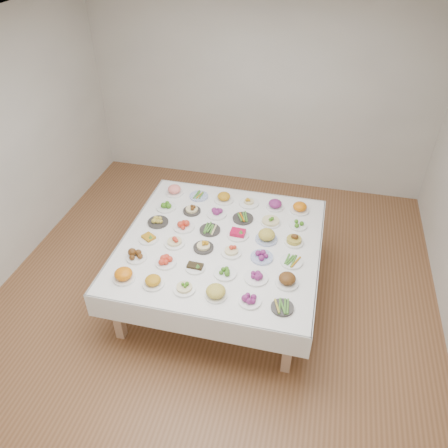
% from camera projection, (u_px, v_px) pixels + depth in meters
% --- Properties ---
extents(room_envelope, '(5.02, 5.02, 2.81)m').
position_uv_depth(room_envelope, '(216.00, 147.00, 4.05)').
color(room_envelope, brown).
rests_on(room_envelope, ground).
extents(display_table, '(2.10, 2.10, 0.75)m').
position_uv_depth(display_table, '(221.00, 247.00, 4.69)').
color(display_table, white).
rests_on(display_table, ground).
extents(dish_0, '(0.21, 0.21, 0.13)m').
position_uv_depth(dish_0, '(123.00, 274.00, 4.17)').
color(dish_0, white).
rests_on(dish_0, display_table).
extents(dish_1, '(0.21, 0.21, 0.11)m').
position_uv_depth(dish_1, '(153.00, 281.00, 4.12)').
color(dish_1, white).
rests_on(dish_1, display_table).
extents(dish_2, '(0.21, 0.21, 0.10)m').
position_uv_depth(dish_2, '(184.00, 287.00, 4.06)').
color(dish_2, white).
rests_on(dish_2, display_table).
extents(dish_3, '(0.21, 0.21, 0.12)m').
position_uv_depth(dish_3, '(216.00, 292.00, 3.99)').
color(dish_3, white).
rests_on(dish_3, display_table).
extents(dish_4, '(0.21, 0.21, 0.09)m').
position_uv_depth(dish_4, '(250.00, 299.00, 3.95)').
color(dish_4, white).
rests_on(dish_4, display_table).
extents(dish_5, '(0.20, 0.20, 0.05)m').
position_uv_depth(dish_5, '(282.00, 307.00, 3.89)').
color(dish_5, '#2E2C29').
rests_on(dish_5, display_table).
extents(dish_6, '(0.21, 0.21, 0.10)m').
position_uv_depth(dish_6, '(136.00, 255.00, 4.41)').
color(dish_6, white).
rests_on(dish_6, display_table).
extents(dish_7, '(0.21, 0.21, 0.10)m').
position_uv_depth(dish_7, '(166.00, 260.00, 4.35)').
color(dish_7, white).
rests_on(dish_7, display_table).
extents(dish_8, '(0.20, 0.20, 0.09)m').
position_uv_depth(dish_8, '(195.00, 266.00, 4.30)').
color(dish_8, white).
rests_on(dish_8, display_table).
extents(dish_9, '(0.22, 0.22, 0.09)m').
position_uv_depth(dish_9, '(225.00, 271.00, 4.24)').
color(dish_9, white).
rests_on(dish_9, display_table).
extents(dish_10, '(0.23, 0.23, 0.09)m').
position_uv_depth(dish_10, '(256.00, 276.00, 4.18)').
color(dish_10, white).
rests_on(dish_10, display_table).
extents(dish_11, '(0.22, 0.22, 0.12)m').
position_uv_depth(dish_11, '(287.00, 279.00, 4.12)').
color(dish_11, white).
rests_on(dish_11, display_table).
extents(dish_12, '(0.21, 0.21, 0.09)m').
position_uv_depth(dish_12, '(149.00, 237.00, 4.65)').
color(dish_12, white).
rests_on(dish_12, display_table).
extents(dish_13, '(0.25, 0.25, 0.13)m').
position_uv_depth(dish_13, '(174.00, 240.00, 4.58)').
color(dish_13, white).
rests_on(dish_13, display_table).
extents(dish_14, '(0.21, 0.21, 0.11)m').
position_uv_depth(dish_14, '(203.00, 245.00, 4.53)').
color(dish_14, '#2E2C29').
rests_on(dish_14, display_table).
extents(dish_15, '(0.21, 0.21, 0.11)m').
position_uv_depth(dish_15, '(231.00, 250.00, 4.47)').
color(dish_15, white).
rests_on(dish_15, display_table).
extents(dish_16, '(0.23, 0.23, 0.10)m').
position_uv_depth(dish_16, '(262.00, 255.00, 4.42)').
color(dish_16, '#4C66B2').
rests_on(dish_16, display_table).
extents(dish_17, '(0.23, 0.22, 0.05)m').
position_uv_depth(dish_17, '(291.00, 261.00, 4.37)').
color(dish_17, white).
rests_on(dish_17, display_table).
extents(dish_18, '(0.23, 0.23, 0.09)m').
position_uv_depth(dish_18, '(158.00, 220.00, 4.89)').
color(dish_18, '#2E2C29').
rests_on(dish_18, display_table).
extents(dish_19, '(0.23, 0.23, 0.10)m').
position_uv_depth(dish_19, '(184.00, 225.00, 4.82)').
color(dish_19, white).
rests_on(dish_19, display_table).
extents(dish_20, '(0.23, 0.23, 0.06)m').
position_uv_depth(dish_20, '(210.00, 229.00, 4.79)').
color(dish_20, '#2E2C29').
rests_on(dish_20, display_table).
extents(dish_21, '(0.23, 0.23, 0.11)m').
position_uv_depth(dish_21, '(238.00, 232.00, 4.70)').
color(dish_21, white).
rests_on(dish_21, display_table).
extents(dish_22, '(0.24, 0.24, 0.14)m').
position_uv_depth(dish_22, '(267.00, 235.00, 4.63)').
color(dish_22, '#4C66B2').
rests_on(dish_22, display_table).
extents(dish_23, '(0.20, 0.20, 0.12)m').
position_uv_depth(dish_23, '(294.00, 239.00, 4.60)').
color(dish_23, white).
rests_on(dish_23, display_table).
extents(dish_24, '(0.23, 0.23, 0.09)m').
position_uv_depth(dish_24, '(166.00, 206.00, 5.12)').
color(dish_24, white).
rests_on(dish_24, display_table).
extents(dish_25, '(0.20, 0.20, 0.10)m').
position_uv_depth(dish_25, '(192.00, 209.00, 5.06)').
color(dish_25, '#2E2C29').
rests_on(dish_25, display_table).
extents(dish_26, '(0.23, 0.23, 0.09)m').
position_uv_depth(dish_26, '(217.00, 212.00, 5.01)').
color(dish_26, white).
rests_on(dish_26, display_table).
extents(dish_27, '(0.25, 0.23, 0.06)m').
position_uv_depth(dish_27, '(243.00, 218.00, 4.95)').
color(dish_27, '#2E2C29').
rests_on(dish_27, display_table).
extents(dish_28, '(0.23, 0.23, 0.13)m').
position_uv_depth(dish_28, '(271.00, 219.00, 4.87)').
color(dish_28, white).
rests_on(dish_28, display_table).
extents(dish_29, '(0.20, 0.20, 0.08)m').
position_uv_depth(dish_29, '(298.00, 224.00, 4.84)').
color(dish_29, white).
rests_on(dish_29, display_table).
extents(dish_30, '(0.21, 0.21, 0.12)m').
position_uv_depth(dish_30, '(174.00, 190.00, 5.35)').
color(dish_30, white).
rests_on(dish_30, display_table).
extents(dish_31, '(0.22, 0.22, 0.05)m').
position_uv_depth(dish_31, '(199.00, 196.00, 5.32)').
color(dish_31, '#4C66B2').
rests_on(dish_31, display_table).
extents(dish_32, '(0.23, 0.23, 0.12)m').
position_uv_depth(dish_32, '(224.00, 197.00, 5.24)').
color(dish_32, white).
rests_on(dish_32, display_table).
extents(dish_33, '(0.23, 0.23, 0.11)m').
position_uv_depth(dish_33, '(249.00, 201.00, 5.18)').
color(dish_33, white).
rests_on(dish_33, display_table).
extents(dish_34, '(0.20, 0.20, 0.12)m').
position_uv_depth(dish_34, '(275.00, 204.00, 5.11)').
color(dish_34, white).
rests_on(dish_34, display_table).
extents(dish_35, '(0.22, 0.22, 0.13)m').
position_uv_depth(dish_35, '(300.00, 207.00, 5.06)').
color(dish_35, white).
rests_on(dish_35, display_table).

